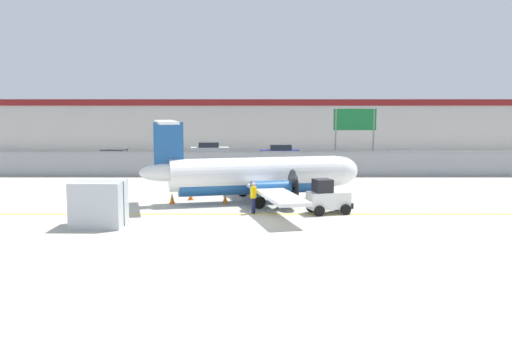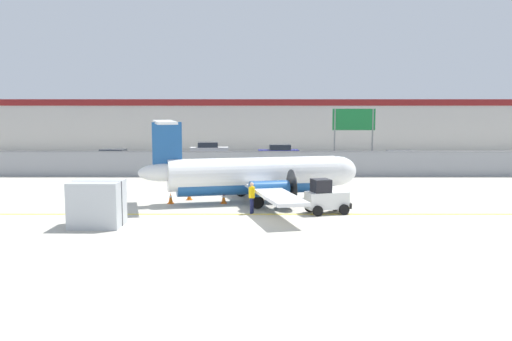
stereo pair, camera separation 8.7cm
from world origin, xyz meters
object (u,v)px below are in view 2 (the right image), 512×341
Objects in this scene: ground_crew_worker at (254,196)px; parked_car_1 at (211,149)px; cargo_container at (100,204)px; traffic_cone_far_left at (173,198)px; traffic_cone_near_left at (192,195)px; parked_car_2 at (281,152)px; highway_sign at (356,125)px; baggage_tug at (328,198)px; traffic_cone_far_right at (257,192)px; traffic_cone_near_right at (226,198)px; parked_car_0 at (115,158)px; parked_car_3 at (401,160)px; commuter_airplane at (260,176)px.

ground_crew_worker and parked_car_1 have the same top height.
cargo_container is 6.89m from traffic_cone_far_left.
traffic_cone_near_left is 1.00× the size of traffic_cone_far_left.
traffic_cone_far_left is 0.15× the size of parked_car_2.
parked_car_2 is 0.77× the size of highway_sign.
baggage_tug reaches higher than traffic_cone_far_left.
traffic_cone_near_left and traffic_cone_far_right have the same top height.
highway_sign reaches higher than cargo_container.
traffic_cone_far_left is at bearing -154.68° from traffic_cone_far_right.
ground_crew_worker is 8.10m from cargo_container.
traffic_cone_near_right is 2.95m from traffic_cone_far_right.
highway_sign reaches higher than parked_car_0.
parked_car_3 is (10.52, -8.13, 0.00)m from parked_car_2.
baggage_tug is 18.61m from highway_sign.
parked_car_0 is (-13.28, 22.95, -0.06)m from ground_crew_worker.
commuter_airplane reaches higher than parked_car_3.
commuter_airplane is at bearing -84.23° from parked_car_1.
traffic_cone_near_right is 0.15× the size of parked_car_3.
traffic_cone_near_left is 1.00× the size of traffic_cone_far_right.
cargo_container is at bearing -131.05° from traffic_cone_far_right.
baggage_tug is 33.87m from parked_car_1.
cargo_container reaches higher than traffic_cone_near_right.
parked_car_0 and parked_car_1 have the same top height.
traffic_cone_near_right is at bearing 125.96° from parked_car_0.
cargo_container is 3.83× the size of traffic_cone_near_right.
parked_car_3 reaches higher than traffic_cone_far_left.
parked_car_3 is at bearing 51.34° from baggage_tug.
parked_car_1 is 0.79× the size of highway_sign.
baggage_tug is 1.04× the size of cargo_container.
traffic_cone_near_right is 26.31m from parked_car_2.
parked_car_0 is 1.02× the size of parked_car_3.
baggage_tug is 9.05m from traffic_cone_near_left.
ground_crew_worker is 29.23m from parked_car_2.
cargo_container is 0.57× the size of parked_car_1.
ground_crew_worker and parked_car_2 have the same top height.
commuter_airplane reaches higher than traffic_cone_far_right.
baggage_tug is 0.46× the size of highway_sign.
parked_car_0 is at bearing 113.04° from traffic_cone_far_left.
highway_sign is at bearing 55.18° from traffic_cone_near_right.
cargo_container is at bearing 70.94° from parked_car_2.
parked_car_2 is at bearing 80.57° from traffic_cone_near_right.
highway_sign is at bearing 46.55° from commuter_airplane.
cargo_container is 3.83× the size of traffic_cone_far_left.
parked_car_1 is at bearing -67.87° from ground_crew_worker.
baggage_tug is 28.71m from parked_car_0.
traffic_cone_far_right is at bearing 52.27° from parked_car_3.
baggage_tug is 29.12m from parked_car_2.
commuter_airplane reaches higher than parked_car_1.
highway_sign is (13.32, 14.67, 3.83)m from traffic_cone_far_left.
traffic_cone_near_left is at bearing 156.80° from commuter_airplane.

